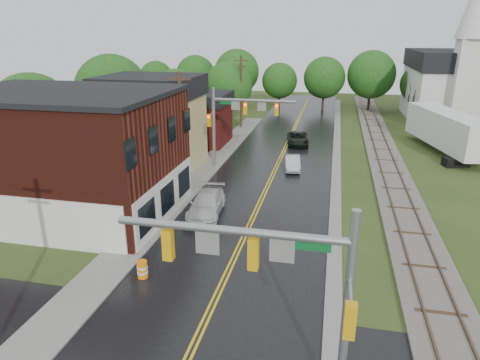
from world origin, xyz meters
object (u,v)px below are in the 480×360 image
(pickup_white, at_px, (207,204))
(utility_pole_b, at_px, (182,127))
(traffic_signal_far, at_px, (237,114))
(tree_left_b, at_px, (113,93))
(tree_left_a, at_px, (34,116))
(tree_left_e, at_px, (229,88))
(brick_building, at_px, (65,153))
(construction_barrel, at_px, (142,269))
(traffic_signal_near, at_px, (278,272))
(tree_left_c, at_px, (177,95))
(sedan_silver, at_px, (293,163))
(semi_trailer, at_px, (447,129))
(church, at_px, (453,79))
(utility_pole_c, at_px, (241,91))
(suv_dark, at_px, (298,139))

(pickup_white, bearing_deg, utility_pole_b, 117.75)
(traffic_signal_far, relative_size, tree_left_b, 0.76)
(tree_left_a, distance_m, tree_left_b, 10.22)
(traffic_signal_far, height_order, tree_left_e, tree_left_e)
(brick_building, distance_m, construction_barrel, 11.46)
(traffic_signal_near, distance_m, tree_left_c, 41.67)
(sedan_silver, distance_m, semi_trailer, 17.32)
(church, height_order, sedan_silver, church)
(church, distance_m, pickup_white, 44.20)
(traffic_signal_far, xyz_separation_m, utility_pole_c, (-3.33, 17.00, -0.25))
(brick_building, distance_m, tree_left_a, 10.14)
(semi_trailer, bearing_deg, sedan_silver, -148.18)
(tree_left_b, distance_m, semi_trailer, 34.48)
(traffic_signal_near, relative_size, tree_left_e, 0.90)
(traffic_signal_far, relative_size, semi_trailer, 0.54)
(utility_pole_b, relative_size, sedan_silver, 2.42)
(utility_pole_b, distance_m, semi_trailer, 27.38)
(semi_trailer, height_order, construction_barrel, semi_trailer)
(tree_left_e, bearing_deg, church, 15.20)
(tree_left_b, distance_m, construction_barrel, 27.96)
(utility_pole_c, xyz_separation_m, suv_dark, (7.95, -7.21, -4.06))
(pickup_white, xyz_separation_m, semi_trailer, (19.32, 20.34, 1.70))
(utility_pole_b, bearing_deg, utility_pole_c, 90.00)
(church, xyz_separation_m, tree_left_a, (-39.85, -31.84, -0.72))
(utility_pole_b, distance_m, utility_pole_c, 22.00)
(suv_dark, relative_size, construction_barrel, 5.13)
(sedan_silver, bearing_deg, tree_left_b, 160.07)
(suv_dark, relative_size, pickup_white, 0.94)
(tree_left_e, relative_size, construction_barrel, 8.75)
(pickup_white, height_order, semi_trailer, semi_trailer)
(traffic_signal_near, xyz_separation_m, suv_dark, (-2.32, 34.79, -4.30))
(brick_building, bearing_deg, pickup_white, 8.93)
(suv_dark, distance_m, semi_trailer, 15.08)
(sedan_silver, height_order, construction_barrel, sedan_silver)
(utility_pole_b, distance_m, suv_dark, 17.27)
(tree_left_c, xyz_separation_m, tree_left_e, (5.00, 6.00, 0.30))
(brick_building, xyz_separation_m, utility_pole_c, (5.68, 29.00, 0.57))
(tree_left_a, bearing_deg, utility_pole_c, 59.45)
(tree_left_e, height_order, pickup_white, tree_left_e)
(traffic_signal_near, height_order, construction_barrel, traffic_signal_near)
(tree_left_c, distance_m, pickup_white, 26.02)
(pickup_white, bearing_deg, tree_left_c, 109.16)
(church, xyz_separation_m, semi_trailer, (-3.88, -16.93, -3.40))
(brick_building, relative_size, sedan_silver, 3.85)
(utility_pole_b, xyz_separation_m, tree_left_e, (-2.05, 23.90, 0.09))
(traffic_signal_near, distance_m, sedan_silver, 26.16)
(suv_dark, xyz_separation_m, construction_barrel, (-5.25, -28.67, -0.20))
(church, height_order, pickup_white, church)
(semi_trailer, bearing_deg, traffic_signal_far, -153.42)
(brick_building, xyz_separation_m, sedan_silver, (13.97, 12.72, -3.54))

